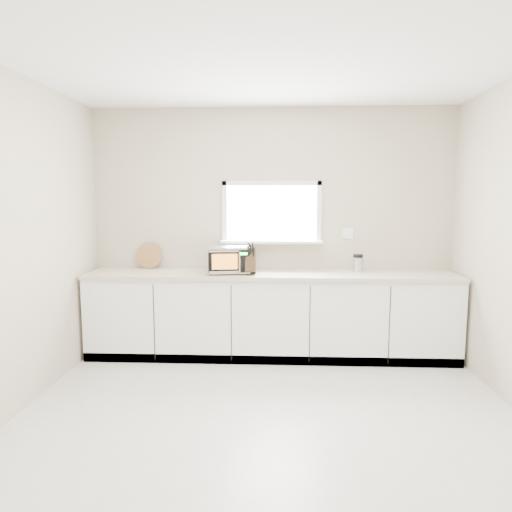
{
  "coord_description": "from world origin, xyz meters",
  "views": [
    {
      "loc": [
        0.06,
        -3.12,
        1.71
      ],
      "look_at": [
        -0.15,
        1.55,
        1.12
      ],
      "focal_mm": 32.0,
      "sensor_mm": 36.0,
      "label": 1
    }
  ],
  "objects": [
    {
      "name": "ground",
      "position": [
        0.0,
        0.0,
        0.0
      ],
      "size": [
        4.0,
        4.0,
        0.0
      ],
      "primitive_type": "plane",
      "color": "beige",
      "rests_on": "ground"
    },
    {
      "name": "knife_block",
      "position": [
        -0.21,
        1.58,
        1.06
      ],
      "size": [
        0.11,
        0.23,
        0.33
      ],
      "rotation": [
        0.0,
        0.0,
        0.02
      ],
      "color": "#422F17",
      "rests_on": "countertop"
    },
    {
      "name": "cabinets",
      "position": [
        0.0,
        1.7,
        0.44
      ],
      "size": [
        3.92,
        0.6,
        0.88
      ],
      "primitive_type": "cube",
      "color": "white",
      "rests_on": "ground"
    },
    {
      "name": "cutting_board",
      "position": [
        -1.39,
        1.94,
        1.06
      ],
      "size": [
        0.29,
        0.07,
        0.29
      ],
      "primitive_type": "cylinder",
      "rotation": [
        1.4,
        0.0,
        0.0
      ],
      "color": "olive",
      "rests_on": "countertop"
    },
    {
      "name": "coffee_grinder",
      "position": [
        0.94,
        1.82,
        1.01
      ],
      "size": [
        0.13,
        0.13,
        0.19
      ],
      "rotation": [
        0.0,
        0.0,
        0.19
      ],
      "color": "#AEB1B6",
      "rests_on": "countertop"
    },
    {
      "name": "back_wall",
      "position": [
        0.0,
        2.0,
        1.36
      ],
      "size": [
        4.0,
        0.17,
        2.7
      ],
      "color": "#AFA18B",
      "rests_on": "ground"
    },
    {
      "name": "microwave",
      "position": [
        -0.45,
        1.65,
        1.07
      ],
      "size": [
        0.49,
        0.41,
        0.29
      ],
      "rotation": [
        0.0,
        0.0,
        0.16
      ],
      "color": "black",
      "rests_on": "countertop"
    },
    {
      "name": "countertop",
      "position": [
        0.0,
        1.69,
        0.9
      ],
      "size": [
        3.92,
        0.64,
        0.04
      ],
      "primitive_type": "cube",
      "color": "beige",
      "rests_on": "cabinets"
    }
  ]
}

